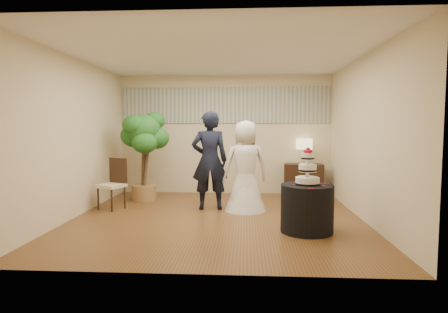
# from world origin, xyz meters

# --- Properties ---
(floor) EXTENTS (5.00, 5.00, 0.00)m
(floor) POSITION_xyz_m (0.00, 0.00, 0.00)
(floor) COLOR brown
(floor) RESTS_ON ground
(ceiling) EXTENTS (5.00, 5.00, 0.00)m
(ceiling) POSITION_xyz_m (0.00, 0.00, 2.80)
(ceiling) COLOR white
(ceiling) RESTS_ON wall_back
(wall_back) EXTENTS (5.00, 0.06, 2.80)m
(wall_back) POSITION_xyz_m (0.00, 2.50, 1.40)
(wall_back) COLOR beige
(wall_back) RESTS_ON ground
(wall_front) EXTENTS (5.00, 0.06, 2.80)m
(wall_front) POSITION_xyz_m (0.00, -2.50, 1.40)
(wall_front) COLOR beige
(wall_front) RESTS_ON ground
(wall_left) EXTENTS (0.06, 5.00, 2.80)m
(wall_left) POSITION_xyz_m (-2.50, 0.00, 1.40)
(wall_left) COLOR beige
(wall_left) RESTS_ON ground
(wall_right) EXTENTS (0.06, 5.00, 2.80)m
(wall_right) POSITION_xyz_m (2.50, 0.00, 1.40)
(wall_right) COLOR beige
(wall_right) RESTS_ON ground
(mural_border) EXTENTS (4.90, 0.02, 0.85)m
(mural_border) POSITION_xyz_m (0.00, 2.48, 2.10)
(mural_border) COLOR #A5A899
(mural_border) RESTS_ON wall_back
(groom) EXTENTS (0.74, 0.53, 1.89)m
(groom) POSITION_xyz_m (-0.20, 0.72, 0.95)
(groom) COLOR black
(groom) RESTS_ON floor
(bride) EXTENTS (0.98, 0.94, 1.72)m
(bride) POSITION_xyz_m (0.49, 0.63, 0.86)
(bride) COLOR white
(bride) RESTS_ON floor
(cake_table) EXTENTS (1.05, 1.05, 0.72)m
(cake_table) POSITION_xyz_m (1.43, -0.77, 0.36)
(cake_table) COLOR black
(cake_table) RESTS_ON floor
(wedding_cake) EXTENTS (0.37, 0.37, 0.57)m
(wedding_cake) POSITION_xyz_m (1.43, -0.77, 1.01)
(wedding_cake) COLOR white
(wedding_cake) RESTS_ON cake_table
(console) EXTENTS (0.92, 0.49, 0.74)m
(console) POSITION_xyz_m (1.83, 2.25, 0.37)
(console) COLOR black
(console) RESTS_ON floor
(table_lamp) EXTENTS (0.33, 0.33, 0.58)m
(table_lamp) POSITION_xyz_m (1.83, 2.25, 1.03)
(table_lamp) COLOR #D1C18A
(table_lamp) RESTS_ON console
(ficus_tree) EXTENTS (1.28, 1.28, 1.95)m
(ficus_tree) POSITION_xyz_m (-1.70, 1.47, 0.98)
(ficus_tree) COLOR #266621
(ficus_tree) RESTS_ON floor
(side_chair) EXTENTS (0.60, 0.61, 0.98)m
(side_chair) POSITION_xyz_m (-2.09, 0.57, 0.49)
(side_chair) COLOR black
(side_chair) RESTS_ON floor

